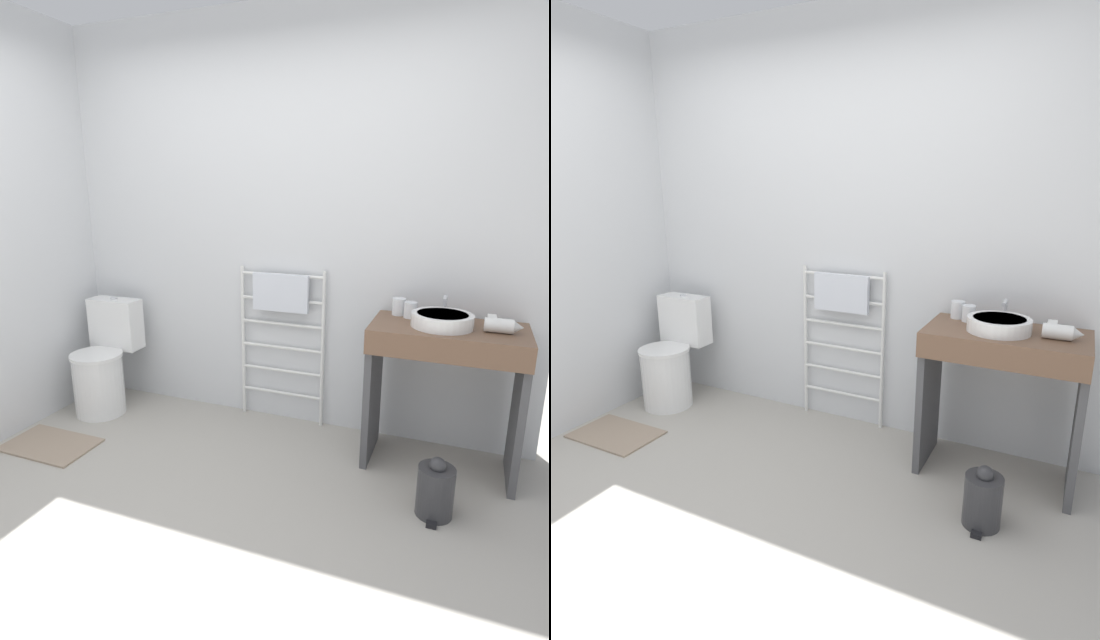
{
  "view_description": "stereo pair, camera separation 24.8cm",
  "coord_description": "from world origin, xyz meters",
  "views": [
    {
      "loc": [
        1.17,
        -1.46,
        1.6
      ],
      "look_at": [
        0.24,
        0.89,
        0.91
      ],
      "focal_mm": 28.0,
      "sensor_mm": 36.0,
      "label": 1
    },
    {
      "loc": [
        1.4,
        -1.36,
        1.6
      ],
      "look_at": [
        0.24,
        0.89,
        0.91
      ],
      "focal_mm": 28.0,
      "sensor_mm": 36.0,
      "label": 2
    }
  ],
  "objects": [
    {
      "name": "vanity_counter",
      "position": [
        1.1,
        1.3,
        0.56
      ],
      "size": [
        0.83,
        0.47,
        0.85
      ],
      "color": "brown",
      "rests_on": "ground_plane"
    },
    {
      "name": "faucet",
      "position": [
        1.06,
        1.47,
        0.94
      ],
      "size": [
        0.02,
        0.1,
        0.13
      ],
      "color": "silver",
      "rests_on": "vanity_counter"
    },
    {
      "name": "bath_mat",
      "position": [
        -1.19,
        0.65,
        0.01
      ],
      "size": [
        0.56,
        0.36,
        0.01
      ],
      "primitive_type": "cube",
      "color": "gray",
      "rests_on": "ground_plane"
    },
    {
      "name": "ground_plane",
      "position": [
        0.0,
        0.0,
        0.0
      ],
      "size": [
        12.0,
        12.0,
        0.0
      ],
      "primitive_type": "plane",
      "color": "#A8A399"
    },
    {
      "name": "cup_near_edge",
      "position": [
        0.88,
        1.42,
        0.9
      ],
      "size": [
        0.07,
        0.07,
        0.09
      ],
      "color": "white",
      "rests_on": "vanity_counter"
    },
    {
      "name": "wall_back",
      "position": [
        0.0,
        1.64,
        1.32
      ],
      "size": [
        3.3,
        0.12,
        2.65
      ],
      "primitive_type": "cube",
      "color": "silver",
      "rests_on": "ground_plane"
    },
    {
      "name": "hair_dryer",
      "position": [
        1.35,
        1.3,
        0.89
      ],
      "size": [
        0.19,
        0.17,
        0.08
      ],
      "color": "white",
      "rests_on": "vanity_counter"
    },
    {
      "name": "sink_basin",
      "position": [
        1.06,
        1.29,
        0.89
      ],
      "size": [
        0.33,
        0.33,
        0.07
      ],
      "color": "white",
      "rests_on": "vanity_counter"
    },
    {
      "name": "trash_bin",
      "position": [
        1.12,
        0.83,
        0.14
      ],
      "size": [
        0.18,
        0.21,
        0.32
      ],
      "color": "#333335",
      "rests_on": "ground_plane"
    },
    {
      "name": "wall_side",
      "position": [
        -1.59,
        0.79,
        1.32
      ],
      "size": [
        0.12,
        2.33,
        2.65
      ],
      "primitive_type": "cube",
      "color": "silver",
      "rests_on": "ground_plane"
    },
    {
      "name": "toilet",
      "position": [
        -1.22,
        1.23,
        0.34
      ],
      "size": [
        0.38,
        0.5,
        0.8
      ],
      "color": "white",
      "rests_on": "ground_plane"
    },
    {
      "name": "cup_near_wall",
      "position": [
        0.8,
        1.47,
        0.9
      ],
      "size": [
        0.08,
        0.08,
        0.1
      ],
      "color": "white",
      "rests_on": "vanity_counter"
    },
    {
      "name": "towel_radiator",
      "position": [
        0.03,
        1.53,
        0.76
      ],
      "size": [
        0.6,
        0.06,
        1.07
      ],
      "color": "white",
      "rests_on": "ground_plane"
    }
  ]
}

